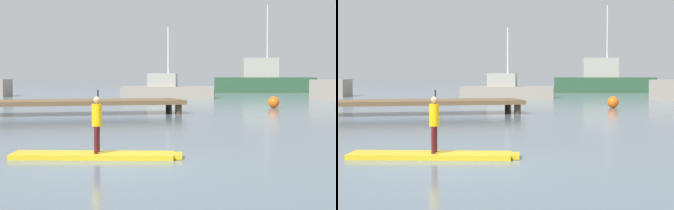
% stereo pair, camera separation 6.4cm
% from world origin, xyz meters
% --- Properties ---
extents(ground_plane, '(240.00, 240.00, 0.00)m').
position_xyz_m(ground_plane, '(0.00, 0.00, 0.00)').
color(ground_plane, slate).
extents(paddleboard_near, '(3.52, 1.58, 0.10)m').
position_xyz_m(paddleboard_near, '(-0.20, 1.14, 0.05)').
color(paddleboard_near, gold).
rests_on(paddleboard_near, ground).
extents(paddler_child_solo, '(0.25, 0.39, 1.28)m').
position_xyz_m(paddler_child_solo, '(-0.19, 1.15, 0.75)').
color(paddler_child_solo, '#4C1419').
rests_on(paddler_child_solo, paddleboard_near).
extents(fishing_boat_green_midground, '(6.76, 3.88, 4.95)m').
position_xyz_m(fishing_boat_green_midground, '(7.54, 28.87, 0.61)').
color(fishing_boat_green_midground, '#9E9384').
rests_on(fishing_boat_green_midground, ground).
extents(motor_boat_small_navy, '(9.23, 4.48, 7.86)m').
position_xyz_m(motor_boat_small_navy, '(18.54, 38.00, 1.12)').
color(motor_boat_small_navy, '#2D5638').
rests_on(motor_boat_small_navy, ground).
extents(floating_dock, '(13.49, 2.42, 0.59)m').
position_xyz_m(floating_dock, '(-1.99, 13.93, 0.50)').
color(floating_dock, brown).
rests_on(floating_dock, ground).
extents(mooring_buoy_near, '(0.58, 0.58, 0.58)m').
position_xyz_m(mooring_buoy_near, '(10.16, 16.21, 0.29)').
color(mooring_buoy_near, orange).
rests_on(mooring_buoy_near, ground).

